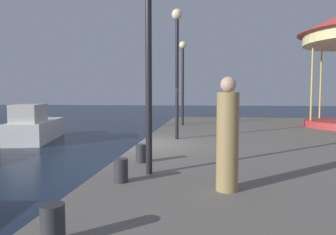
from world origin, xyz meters
TOP-DOWN VIEW (x-y plane):
  - ground_plane at (0.00, 0.00)m, footprint 120.00×120.00m
  - motorboat_white at (-6.38, 5.28)m, footprint 2.66×4.99m
  - lamp_post_near_edge at (0.99, -3.52)m, footprint 0.36×0.36m
  - lamp_post_mid_promenade at (1.10, 1.17)m, footprint 0.36×0.36m
  - lamp_post_far_end at (0.96, 5.87)m, footprint 0.36×0.36m
  - bollard_south at (0.53, -6.32)m, footprint 0.24×0.24m
  - bollard_north at (0.64, -2.56)m, footprint 0.24×0.24m
  - bollard_center at (0.61, -4.11)m, footprint 0.24×0.24m
  - person_mid_promenade at (2.37, -4.37)m, footprint 0.34×0.34m

SIDE VIEW (x-z plane):
  - ground_plane at x=0.00m, z-range 0.00..0.00m
  - motorboat_white at x=-6.38m, z-range -0.23..1.62m
  - bollard_south at x=0.53m, z-range 0.80..1.20m
  - bollard_north at x=0.64m, z-range 0.80..1.20m
  - bollard_center at x=0.61m, z-range 0.80..1.20m
  - person_mid_promenade at x=2.37m, z-range 0.74..2.50m
  - lamp_post_far_end at x=0.96m, z-range 1.57..5.65m
  - lamp_post_near_edge at x=0.99m, z-range 1.58..5.75m
  - lamp_post_mid_promenade at x=1.10m, z-range 1.59..5.91m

